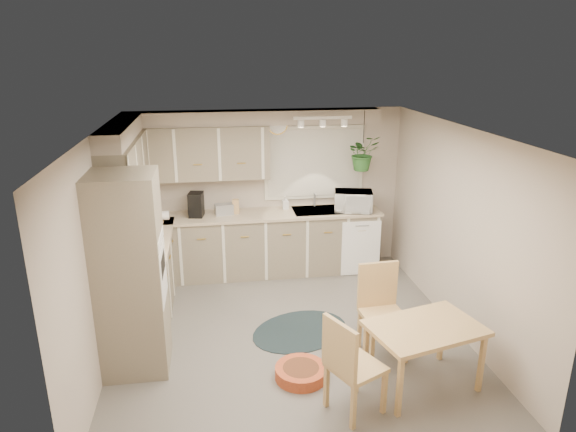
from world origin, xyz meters
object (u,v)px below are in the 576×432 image
object	(u,v)px
dining_table	(423,356)
pet_bed	(301,373)
chair_left	(356,364)
microwave	(353,199)
chair_back	(384,314)
braided_rug	(300,331)

from	to	relation	value
dining_table	pet_bed	bearing A→B (deg)	165.67
dining_table	chair_left	distance (m)	0.81
microwave	chair_left	bearing A→B (deg)	-91.70
chair_left	microwave	xyz separation A→B (m)	(0.81, 3.11, 0.63)
chair_back	microwave	size ratio (longest dim) A/B	1.86
chair_left	dining_table	bearing A→B (deg)	82.13
chair_back	pet_bed	world-z (taller)	chair_back
chair_back	microwave	xyz separation A→B (m)	(0.27, 2.28, 0.62)
braided_rug	pet_bed	size ratio (longest dim) A/B	2.25
chair_left	microwave	size ratio (longest dim) A/B	1.80
microwave	chair_back	bearing A→B (deg)	-83.80
dining_table	microwave	size ratio (longest dim) A/B	1.96
chair_back	braided_rug	size ratio (longest dim) A/B	0.84
dining_table	pet_bed	xyz separation A→B (m)	(-1.16, 0.30, -0.27)
dining_table	braided_rug	distance (m)	1.60
chair_left	chair_back	distance (m)	0.99
dining_table	chair_back	world-z (taller)	chair_back
braided_rug	chair_back	bearing A→B (deg)	-37.47
microwave	braided_rug	bearing A→B (deg)	-109.91
dining_table	chair_left	size ratio (longest dim) A/B	1.09
chair_left	pet_bed	xyz separation A→B (m)	(-0.41, 0.55, -0.43)
microwave	dining_table	bearing A→B (deg)	-78.21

